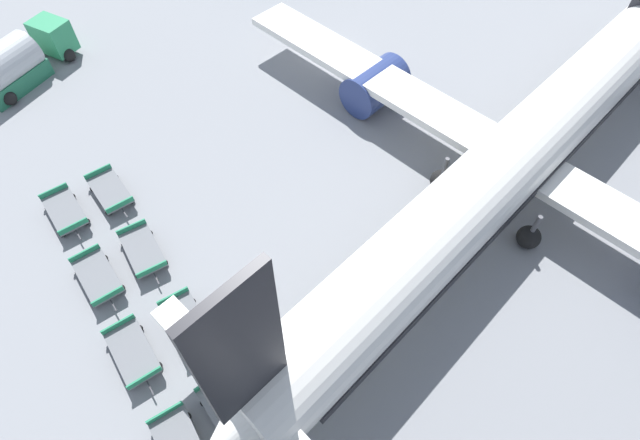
{
  "coord_description": "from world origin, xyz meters",
  "views": [
    {
      "loc": [
        22.75,
        -18.92,
        21.42
      ],
      "look_at": [
        11.53,
        -9.89,
        1.85
      ],
      "focal_mm": 28.0,
      "sensor_mm": 36.0,
      "label": 1
    }
  ],
  "objects_px": {
    "fuel_tanker_primary": "(16,63)",
    "baggage_dolly_row_mid_a_col_c": "(187,324)",
    "baggage_dolly_row_near_col_a": "(65,212)",
    "baggage_dolly_row_near_col_c": "(133,353)",
    "baggage_dolly_row_mid_a_col_a": "(110,191)",
    "airplane": "(532,142)",
    "baggage_dolly_row_near_col_b": "(98,277)",
    "baggage_dolly_row_mid_a_col_b": "(143,251)",
    "baggage_dolly_row_mid_a_col_d": "(230,411)"
  },
  "relations": [
    {
      "from": "baggage_dolly_row_near_col_c",
      "to": "baggage_dolly_row_mid_a_col_a",
      "type": "height_order",
      "value": "same"
    },
    {
      "from": "fuel_tanker_primary",
      "to": "baggage_dolly_row_near_col_a",
      "type": "distance_m",
      "value": 13.15
    },
    {
      "from": "airplane",
      "to": "baggage_dolly_row_near_col_a",
      "type": "height_order",
      "value": "airplane"
    },
    {
      "from": "baggage_dolly_row_near_col_c",
      "to": "baggage_dolly_row_mid_a_col_a",
      "type": "relative_size",
      "value": 1.01
    },
    {
      "from": "baggage_dolly_row_near_col_a",
      "to": "baggage_dolly_row_near_col_b",
      "type": "bearing_deg",
      "value": -3.83
    },
    {
      "from": "baggage_dolly_row_near_col_c",
      "to": "baggage_dolly_row_mid_a_col_d",
      "type": "height_order",
      "value": "same"
    },
    {
      "from": "baggage_dolly_row_mid_a_col_c",
      "to": "baggage_dolly_row_near_col_a",
      "type": "bearing_deg",
      "value": -169.38
    },
    {
      "from": "baggage_dolly_row_mid_a_col_a",
      "to": "baggage_dolly_row_mid_a_col_b",
      "type": "xyz_separation_m",
      "value": [
        4.62,
        -0.4,
        0.0
      ]
    },
    {
      "from": "baggage_dolly_row_mid_a_col_d",
      "to": "baggage_dolly_row_mid_a_col_b",
      "type": "bearing_deg",
      "value": 174.85
    },
    {
      "from": "baggage_dolly_row_near_col_c",
      "to": "baggage_dolly_row_mid_a_col_b",
      "type": "height_order",
      "value": "same"
    },
    {
      "from": "airplane",
      "to": "baggage_dolly_row_near_col_b",
      "type": "distance_m",
      "value": 22.82
    },
    {
      "from": "fuel_tanker_primary",
      "to": "baggage_dolly_row_mid_a_col_c",
      "type": "height_order",
      "value": "fuel_tanker_primary"
    },
    {
      "from": "airplane",
      "to": "baggage_dolly_row_mid_a_col_c",
      "type": "distance_m",
      "value": 19.42
    },
    {
      "from": "baggage_dolly_row_near_col_b",
      "to": "baggage_dolly_row_near_col_c",
      "type": "bearing_deg",
      "value": -5.07
    },
    {
      "from": "airplane",
      "to": "baggage_dolly_row_mid_a_col_d",
      "type": "distance_m",
      "value": 19.67
    },
    {
      "from": "fuel_tanker_primary",
      "to": "baggage_dolly_row_near_col_c",
      "type": "distance_m",
      "value": 22.51
    },
    {
      "from": "baggage_dolly_row_mid_a_col_c",
      "to": "baggage_dolly_row_mid_a_col_b",
      "type": "bearing_deg",
      "value": 176.98
    },
    {
      "from": "fuel_tanker_primary",
      "to": "baggage_dolly_row_near_col_b",
      "type": "bearing_deg",
      "value": -8.34
    },
    {
      "from": "airplane",
      "to": "fuel_tanker_primary",
      "type": "height_order",
      "value": "airplane"
    },
    {
      "from": "baggage_dolly_row_near_col_b",
      "to": "baggage_dolly_row_mid_a_col_a",
      "type": "xyz_separation_m",
      "value": [
        -4.64,
        2.79,
        0.0
      ]
    },
    {
      "from": "baggage_dolly_row_mid_a_col_c",
      "to": "baggage_dolly_row_mid_a_col_d",
      "type": "distance_m",
      "value": 4.5
    },
    {
      "from": "baggage_dolly_row_mid_a_col_d",
      "to": "baggage_dolly_row_mid_a_col_c",
      "type": "bearing_deg",
      "value": 172.56
    },
    {
      "from": "baggage_dolly_row_mid_a_col_d",
      "to": "baggage_dolly_row_near_col_b",
      "type": "bearing_deg",
      "value": -170.53
    },
    {
      "from": "baggage_dolly_row_mid_a_col_a",
      "to": "baggage_dolly_row_mid_a_col_c",
      "type": "bearing_deg",
      "value": -3.95
    },
    {
      "from": "baggage_dolly_row_mid_a_col_c",
      "to": "baggage_dolly_row_mid_a_col_a",
      "type": "bearing_deg",
      "value": 176.05
    },
    {
      "from": "baggage_dolly_row_mid_a_col_b",
      "to": "airplane",
      "type": "bearing_deg",
      "value": 65.5
    },
    {
      "from": "baggage_dolly_row_near_col_a",
      "to": "baggage_dolly_row_mid_a_col_b",
      "type": "bearing_deg",
      "value": 23.21
    },
    {
      "from": "baggage_dolly_row_near_col_a",
      "to": "baggage_dolly_row_near_col_b",
      "type": "relative_size",
      "value": 1.0
    },
    {
      "from": "baggage_dolly_row_near_col_b",
      "to": "baggage_dolly_row_mid_a_col_b",
      "type": "relative_size",
      "value": 0.99
    },
    {
      "from": "fuel_tanker_primary",
      "to": "baggage_dolly_row_mid_a_col_b",
      "type": "xyz_separation_m",
      "value": [
        17.74,
        -0.22,
        -0.86
      ]
    },
    {
      "from": "airplane",
      "to": "baggage_dolly_row_mid_a_col_a",
      "type": "height_order",
      "value": "airplane"
    },
    {
      "from": "fuel_tanker_primary",
      "to": "baggage_dolly_row_near_col_b",
      "type": "xyz_separation_m",
      "value": [
        17.75,
        -2.6,
        -0.86
      ]
    },
    {
      "from": "baggage_dolly_row_near_col_a",
      "to": "baggage_dolly_row_mid_a_col_d",
      "type": "bearing_deg",
      "value": 4.96
    },
    {
      "from": "airplane",
      "to": "baggage_dolly_row_mid_a_col_a",
      "type": "distance_m",
      "value": 22.62
    },
    {
      "from": "baggage_dolly_row_mid_a_col_a",
      "to": "baggage_dolly_row_mid_a_col_d",
      "type": "relative_size",
      "value": 1.0
    },
    {
      "from": "fuel_tanker_primary",
      "to": "baggage_dolly_row_near_col_b",
      "type": "height_order",
      "value": "fuel_tanker_primary"
    },
    {
      "from": "baggage_dolly_row_near_col_c",
      "to": "airplane",
      "type": "bearing_deg",
      "value": 79.56
    },
    {
      "from": "baggage_dolly_row_mid_a_col_a",
      "to": "baggage_dolly_row_mid_a_col_d",
      "type": "xyz_separation_m",
      "value": [
        13.93,
        -1.24,
        0.0
      ]
    },
    {
      "from": "baggage_dolly_row_near_col_c",
      "to": "fuel_tanker_primary",
      "type": "bearing_deg",
      "value": 172.32
    },
    {
      "from": "airplane",
      "to": "fuel_tanker_primary",
      "type": "bearing_deg",
      "value": -144.91
    },
    {
      "from": "baggage_dolly_row_near_col_c",
      "to": "baggage_dolly_row_mid_a_col_a",
      "type": "distance_m",
      "value": 9.71
    },
    {
      "from": "airplane",
      "to": "baggage_dolly_row_near_col_b",
      "type": "bearing_deg",
      "value": -111.97
    },
    {
      "from": "baggage_dolly_row_near_col_c",
      "to": "baggage_dolly_row_mid_a_col_d",
      "type": "relative_size",
      "value": 1.0
    },
    {
      "from": "fuel_tanker_primary",
      "to": "baggage_dolly_row_near_col_b",
      "type": "distance_m",
      "value": 17.96
    },
    {
      "from": "baggage_dolly_row_near_col_a",
      "to": "baggage_dolly_row_mid_a_col_b",
      "type": "xyz_separation_m",
      "value": [
        4.81,
        2.06,
        0.0
      ]
    },
    {
      "from": "baggage_dolly_row_near_col_a",
      "to": "baggage_dolly_row_mid_a_col_a",
      "type": "distance_m",
      "value": 2.47
    },
    {
      "from": "baggage_dolly_row_mid_a_col_a",
      "to": "baggage_dolly_row_mid_a_col_c",
      "type": "distance_m",
      "value": 9.48
    },
    {
      "from": "baggage_dolly_row_mid_a_col_a",
      "to": "baggage_dolly_row_mid_a_col_c",
      "type": "xyz_separation_m",
      "value": [
        9.46,
        -0.65,
        0.0
      ]
    },
    {
      "from": "baggage_dolly_row_near_col_a",
      "to": "baggage_dolly_row_mid_a_col_d",
      "type": "distance_m",
      "value": 14.17
    },
    {
      "from": "baggage_dolly_row_near_col_c",
      "to": "baggage_dolly_row_mid_a_col_d",
      "type": "bearing_deg",
      "value": 22.32
    }
  ]
}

